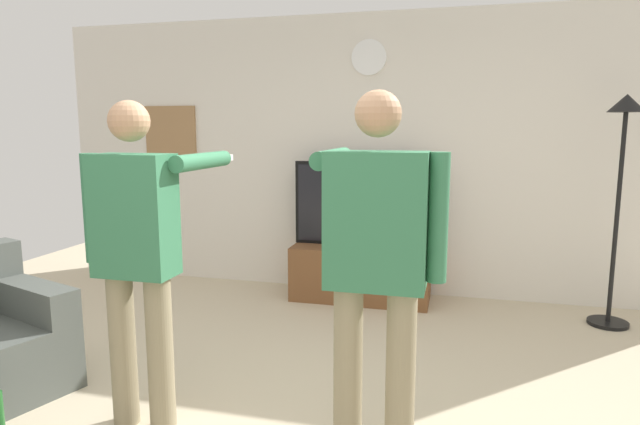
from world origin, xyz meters
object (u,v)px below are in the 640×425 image
tv_stand (361,273)px  floor_lamp (622,163)px  wall_clock (369,57)px  person_standing_nearer_lamp (137,247)px  television (363,204)px  person_standing_nearer_couch (376,258)px  framed_picture (171,132)px

tv_stand → floor_lamp: 2.39m
wall_clock → person_standing_nearer_lamp: bearing=-105.3°
person_standing_nearer_lamp → television: bearing=73.3°
floor_lamp → tv_stand: bearing=175.5°
wall_clock → floor_lamp: bearing=-12.2°
wall_clock → person_standing_nearer_couch: size_ratio=0.19×
tv_stand → floor_lamp: (2.12, -0.17, 1.09)m
person_standing_nearer_couch → floor_lamp: bearing=55.6°
framed_picture → person_standing_nearer_couch: framed_picture is taller
wall_clock → framed_picture: (-2.12, 0.00, -0.70)m
framed_picture → floor_lamp: size_ratio=0.31×
television → person_standing_nearer_couch: (0.51, -2.56, 0.12)m
framed_picture → person_standing_nearer_lamp: framed_picture is taller
person_standing_nearer_couch → television: bearing=101.3°
tv_stand → framed_picture: bearing=172.1°
tv_stand → person_standing_nearer_couch: size_ratio=0.72×
wall_clock → person_standing_nearer_couch: (0.51, -2.80, -1.25)m
television → floor_lamp: floor_lamp is taller
wall_clock → floor_lamp: (2.12, -0.46, -0.93)m
floor_lamp → person_standing_nearer_lamp: floor_lamp is taller
person_standing_nearer_lamp → wall_clock: bearing=74.7°
tv_stand → wall_clock: size_ratio=3.88×
wall_clock → person_standing_nearer_lamp: size_ratio=0.19×
tv_stand → television: television is taller
tv_stand → person_standing_nearer_couch: bearing=-78.5°
television → person_standing_nearer_lamp: bearing=-106.7°
television → wall_clock: 1.39m
wall_clock → tv_stand: bearing=-90.0°
floor_lamp → person_standing_nearer_couch: 2.86m
television → person_standing_nearer_couch: bearing=-78.7°
tv_stand → television: size_ratio=0.99×
framed_picture → floor_lamp: 4.27m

